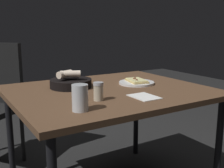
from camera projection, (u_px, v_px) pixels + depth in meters
name	position (u px, v px, depth m)	size (l,w,h in m)	color
dining_table	(109.00, 98.00, 1.65)	(0.93, 1.13, 0.70)	brown
pizza_plate	(137.00, 82.00, 1.79)	(0.23, 0.23, 0.04)	silver
bread_basket	(71.00, 82.00, 1.68)	(0.25, 0.25, 0.11)	black
beer_glass	(80.00, 99.00, 1.21)	(0.07, 0.07, 0.12)	silver
pepper_shaker	(98.00, 92.00, 1.38)	(0.05, 0.05, 0.09)	#BFB299
napkin	(144.00, 97.00, 1.45)	(0.16, 0.12, 0.00)	white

